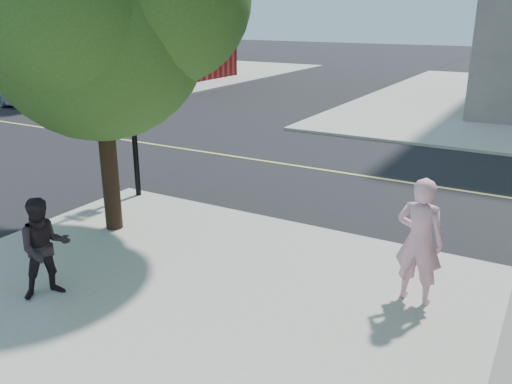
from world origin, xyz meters
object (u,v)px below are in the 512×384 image
Objects in this scene: car_a at (42,93)px; signal_pole at (60,39)px; man_on_phone at (420,241)px; pedestrian at (45,248)px; street_tree at (99,1)px.

signal_pole is at bearing -127.04° from car_a.
man_on_phone is 5.97m from pedestrian.
signal_pole is at bearing 150.69° from street_tree.
car_a is at bearing 131.90° from signal_pole.
man_on_phone is 10.23m from signal_pole.
street_tree is 1.55× the size of signal_pole.
man_on_phone is 1.23× the size of pedestrian.
street_tree reaches higher than pedestrian.
car_a is (-15.67, 12.79, -0.25)m from pedestrian.
man_on_phone is at bearing -30.80° from pedestrian.
street_tree is at bearing -125.56° from car_a.
man_on_phone is at bearing -116.43° from car_a.
man_on_phone is 23.18m from car_a.
pedestrian is at bearing -58.10° from signal_pole.
street_tree is at bearing -41.34° from signal_pole.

